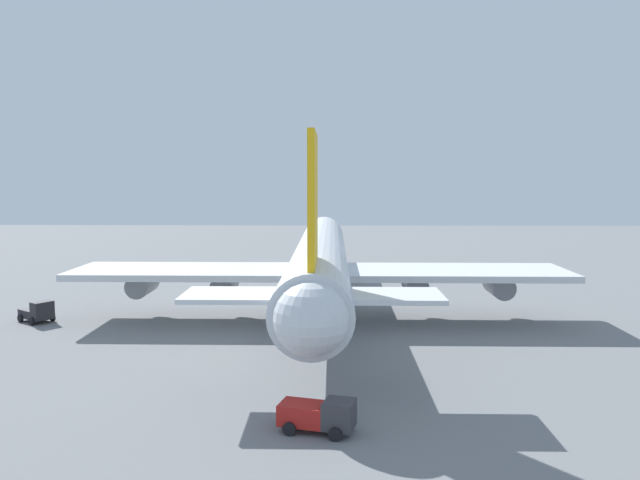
% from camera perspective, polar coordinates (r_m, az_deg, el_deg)
% --- Properties ---
extents(ground_plane, '(260.90, 260.90, 0.00)m').
position_cam_1_polar(ground_plane, '(72.98, -0.00, -6.72)').
color(ground_plane, slate).
extents(cargo_airplane, '(65.22, 54.16, 19.08)m').
position_cam_1_polar(cargo_airplane, '(71.57, -0.01, -1.95)').
color(cargo_airplane, silver).
rests_on(cargo_airplane, ground_plane).
extents(maintenance_van, '(3.29, 5.04, 2.11)m').
position_cam_1_polar(maintenance_van, '(40.34, -0.09, -15.60)').
color(maintenance_van, '#333338').
rests_on(maintenance_van, ground_plane).
extents(fuel_truck, '(4.02, 4.41, 2.39)m').
position_cam_1_polar(fuel_truck, '(75.25, -24.30, -6.01)').
color(fuel_truck, '#232328').
rests_on(fuel_truck, ground_plane).
extents(safety_cone_nose, '(0.44, 0.44, 0.63)m').
position_cam_1_polar(safety_cone_nose, '(101.80, -0.36, -2.96)').
color(safety_cone_nose, orange).
rests_on(safety_cone_nose, ground_plane).
extents(safety_cone_tail, '(0.41, 0.41, 0.59)m').
position_cam_1_polar(safety_cone_tail, '(44.70, -1.19, -14.54)').
color(safety_cone_tail, orange).
rests_on(safety_cone_tail, ground_plane).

